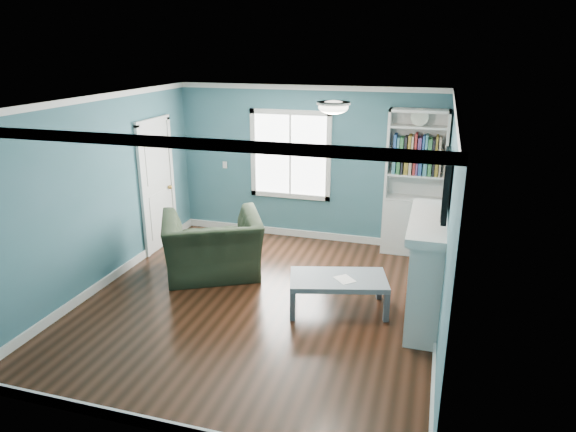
# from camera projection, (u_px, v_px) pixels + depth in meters

# --- Properties ---
(floor) EXTENTS (5.00, 5.00, 0.00)m
(floor) POSITION_uv_depth(u_px,v_px,m) (259.00, 302.00, 6.74)
(floor) COLOR black
(floor) RESTS_ON ground
(room_walls) EXTENTS (5.00, 5.00, 5.00)m
(room_walls) POSITION_uv_depth(u_px,v_px,m) (257.00, 186.00, 6.24)
(room_walls) COLOR #336770
(room_walls) RESTS_ON ground
(trim) EXTENTS (4.50, 5.00, 2.60)m
(trim) POSITION_uv_depth(u_px,v_px,m) (257.00, 213.00, 6.35)
(trim) COLOR white
(trim) RESTS_ON ground
(window) EXTENTS (1.40, 0.06, 1.50)m
(window) POSITION_uv_depth(u_px,v_px,m) (290.00, 155.00, 8.62)
(window) COLOR white
(window) RESTS_ON room_walls
(bookshelf) EXTENTS (0.90, 0.35, 2.31)m
(bookshelf) POSITION_uv_depth(u_px,v_px,m) (413.00, 198.00, 8.06)
(bookshelf) COLOR silver
(bookshelf) RESTS_ON ground
(fireplace) EXTENTS (0.44, 1.58, 1.30)m
(fireplace) POSITION_uv_depth(u_px,v_px,m) (427.00, 270.00, 6.16)
(fireplace) COLOR black
(fireplace) RESTS_ON ground
(tv) EXTENTS (0.06, 1.10, 0.65)m
(tv) POSITION_uv_depth(u_px,v_px,m) (446.00, 183.00, 5.78)
(tv) COLOR black
(tv) RESTS_ON fireplace
(door) EXTENTS (0.12, 0.98, 2.17)m
(door) POSITION_uv_depth(u_px,v_px,m) (157.00, 184.00, 8.27)
(door) COLOR silver
(door) RESTS_ON ground
(ceiling_fixture) EXTENTS (0.38, 0.38, 0.15)m
(ceiling_fixture) POSITION_uv_depth(u_px,v_px,m) (333.00, 106.00, 5.78)
(ceiling_fixture) COLOR white
(ceiling_fixture) RESTS_ON room_walls
(light_switch) EXTENTS (0.08, 0.01, 0.12)m
(light_switch) POSITION_uv_depth(u_px,v_px,m) (225.00, 165.00, 9.02)
(light_switch) COLOR white
(light_switch) RESTS_ON room_walls
(recliner) EXTENTS (1.63, 1.43, 1.20)m
(recliner) POSITION_uv_depth(u_px,v_px,m) (212.00, 236.00, 7.37)
(recliner) COLOR black
(recliner) RESTS_ON ground
(coffee_table) EXTENTS (1.34, 0.95, 0.44)m
(coffee_table) POSITION_uv_depth(u_px,v_px,m) (338.00, 282.00, 6.45)
(coffee_table) COLOR #474F55
(coffee_table) RESTS_ON ground
(paper_sheet) EXTENTS (0.31, 0.31, 0.00)m
(paper_sheet) POSITION_uv_depth(u_px,v_px,m) (345.00, 279.00, 6.38)
(paper_sheet) COLOR white
(paper_sheet) RESTS_ON coffee_table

